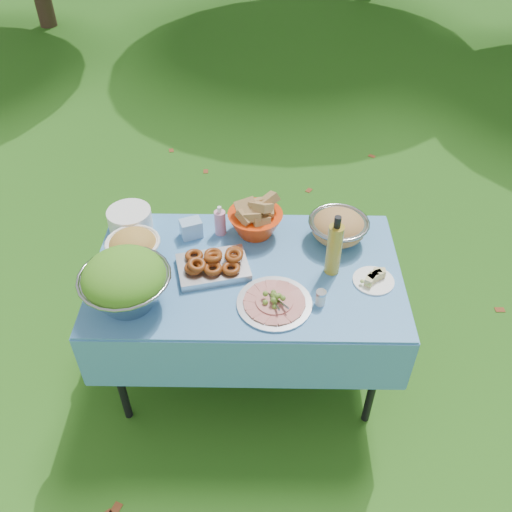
{
  "coord_description": "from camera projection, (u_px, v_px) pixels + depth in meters",
  "views": [
    {
      "loc": [
        0.07,
        -1.87,
        2.53
      ],
      "look_at": [
        0.04,
        0.0,
        0.85
      ],
      "focal_mm": 38.0,
      "sensor_mm": 36.0,
      "label": 1
    }
  ],
  "objects": [
    {
      "name": "bread_bowl",
      "position": [
        255.0,
        218.0,
        2.72
      ],
      "size": [
        0.31,
        0.31,
        0.19
      ],
      "primitive_type": null,
      "rotation": [
        0.0,
        0.0,
        0.14
      ],
      "color": "#EA3709",
      "rests_on": "picnic_table"
    },
    {
      "name": "fried_tray",
      "position": [
        213.0,
        264.0,
        2.55
      ],
      "size": [
        0.38,
        0.31,
        0.08
      ],
      "primitive_type": "cube",
      "rotation": [
        0.0,
        0.0,
        0.25
      ],
      "color": "silver",
      "rests_on": "picnic_table"
    },
    {
      "name": "cheese_plate",
      "position": [
        374.0,
        277.0,
        2.5
      ],
      "size": [
        0.25,
        0.25,
        0.05
      ],
      "primitive_type": "cylinder",
      "rotation": [
        0.0,
        0.0,
        0.36
      ],
      "color": "white",
      "rests_on": "picnic_table"
    },
    {
      "name": "picnic_table",
      "position": [
        248.0,
        323.0,
        2.83
      ],
      "size": [
        1.46,
        0.86,
        0.76
      ],
      "primitive_type": "cube",
      "color": "#84D8FF",
      "rests_on": "ground"
    },
    {
      "name": "pasta_bowl_white",
      "position": [
        133.0,
        246.0,
        2.6
      ],
      "size": [
        0.31,
        0.31,
        0.14
      ],
      "primitive_type": null,
      "rotation": [
        0.0,
        0.0,
        -0.22
      ],
      "color": "white",
      "rests_on": "picnic_table"
    },
    {
      "name": "salad_bowl",
      "position": [
        125.0,
        282.0,
        2.33
      ],
      "size": [
        0.46,
        0.46,
        0.26
      ],
      "primitive_type": null,
      "rotation": [
        0.0,
        0.0,
        0.18
      ],
      "color": "#94989C",
      "rests_on": "picnic_table"
    },
    {
      "name": "wipes_box",
      "position": [
        191.0,
        228.0,
        2.73
      ],
      "size": [
        0.12,
        0.11,
        0.09
      ],
      "primitive_type": "cube",
      "rotation": [
        0.0,
        0.0,
        0.38
      ],
      "color": "#96C3EE",
      "rests_on": "picnic_table"
    },
    {
      "name": "shaker",
      "position": [
        321.0,
        298.0,
        2.39
      ],
      "size": [
        0.06,
        0.06,
        0.07
      ],
      "primitive_type": "cylinder",
      "rotation": [
        0.0,
        0.0,
        0.24
      ],
      "color": "silver",
      "rests_on": "picnic_table"
    },
    {
      "name": "oil_bottle",
      "position": [
        335.0,
        245.0,
        2.46
      ],
      "size": [
        0.07,
        0.07,
        0.32
      ],
      "primitive_type": "cylinder",
      "rotation": [
        0.0,
        0.0,
        0.02
      ],
      "color": "#B19427",
      "rests_on": "picnic_table"
    },
    {
      "name": "charcuterie_platter",
      "position": [
        275.0,
        298.0,
        2.38
      ],
      "size": [
        0.4,
        0.4,
        0.08
      ],
      "primitive_type": "cylinder",
      "rotation": [
        0.0,
        0.0,
        -0.22
      ],
      "color": "#B9BDC1",
      "rests_on": "picnic_table"
    },
    {
      "name": "sanitizer_bottle",
      "position": [
        220.0,
        220.0,
        2.72
      ],
      "size": [
        0.07,
        0.07,
        0.17
      ],
      "primitive_type": "cylinder",
      "rotation": [
        0.0,
        0.0,
        0.19
      ],
      "color": "pink",
      "rests_on": "picnic_table"
    },
    {
      "name": "plate_stack",
      "position": [
        130.0,
        219.0,
        2.77
      ],
      "size": [
        0.29,
        0.29,
        0.11
      ],
      "primitive_type": "cylinder",
      "rotation": [
        0.0,
        0.0,
        -0.37
      ],
      "color": "white",
      "rests_on": "picnic_table"
    },
    {
      "name": "ground",
      "position": [
        248.0,
        367.0,
        3.08
      ],
      "size": [
        80.0,
        80.0,
        0.0
      ],
      "primitive_type": "plane",
      "color": "#103609",
      "rests_on": "ground"
    },
    {
      "name": "pasta_bowl_steel",
      "position": [
        338.0,
        227.0,
        2.69
      ],
      "size": [
        0.39,
        0.39,
        0.16
      ],
      "primitive_type": null,
      "rotation": [
        0.0,
        0.0,
        -0.4
      ],
      "color": "#94989C",
      "rests_on": "picnic_table"
    }
  ]
}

